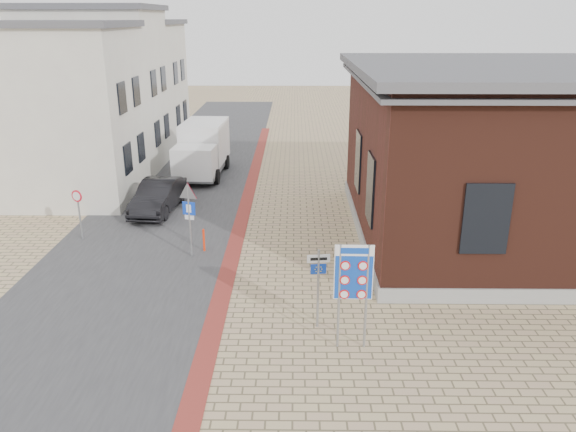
% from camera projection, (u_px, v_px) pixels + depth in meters
% --- Properties ---
extents(ground, '(120.00, 120.00, 0.00)m').
position_uv_depth(ground, '(283.00, 318.00, 16.65)').
color(ground, tan).
rests_on(ground, ground).
extents(road_strip, '(7.00, 60.00, 0.02)m').
position_uv_depth(road_strip, '(189.00, 179.00, 30.85)').
color(road_strip, '#38383A').
rests_on(road_strip, ground).
extents(curb_strip, '(0.60, 40.00, 0.02)m').
position_uv_depth(curb_strip, '(245.00, 209.00, 26.10)').
color(curb_strip, maroon).
rests_on(curb_strip, ground).
extents(brick_building, '(13.00, 13.00, 6.80)m').
position_uv_depth(brick_building, '(516.00, 151.00, 21.98)').
color(brick_building, gray).
rests_on(brick_building, ground).
extents(townhouse_near, '(7.40, 6.40, 8.30)m').
position_uv_depth(townhouse_near, '(57.00, 112.00, 26.69)').
color(townhouse_near, beige).
rests_on(townhouse_near, ground).
extents(townhouse_mid, '(7.40, 6.40, 9.10)m').
position_uv_depth(townhouse_mid, '(98.00, 88.00, 32.22)').
color(townhouse_mid, beige).
rests_on(townhouse_mid, ground).
extents(townhouse_far, '(7.40, 6.40, 8.30)m').
position_uv_depth(townhouse_far, '(128.00, 84.00, 38.00)').
color(townhouse_far, beige).
rests_on(townhouse_far, ground).
extents(bike_rack, '(0.08, 1.80, 0.60)m').
position_uv_depth(bike_rack, '(364.00, 278.00, 18.61)').
color(bike_rack, slate).
rests_on(bike_rack, ground).
extents(sedan, '(1.88, 4.47, 1.44)m').
position_uv_depth(sedan, '(158.00, 196.00, 25.61)').
color(sedan, black).
rests_on(sedan, ground).
extents(box_truck, '(2.57, 5.64, 2.90)m').
position_uv_depth(box_truck, '(202.00, 149.00, 31.24)').
color(box_truck, slate).
rests_on(box_truck, ground).
extents(border_sign, '(1.02, 0.08, 2.98)m').
position_uv_depth(border_sign, '(354.00, 275.00, 14.50)').
color(border_sign, gray).
rests_on(border_sign, ground).
extents(essen_sign, '(0.65, 0.12, 2.39)m').
position_uv_depth(essen_sign, '(318.00, 277.00, 15.67)').
color(essen_sign, gray).
rests_on(essen_sign, ground).
extents(parking_sign, '(0.48, 0.17, 2.21)m').
position_uv_depth(parking_sign, '(190.00, 219.00, 20.44)').
color(parking_sign, gray).
rests_on(parking_sign, ground).
extents(yield_sign, '(0.83, 0.26, 2.38)m').
position_uv_depth(yield_sign, '(188.00, 198.00, 21.75)').
color(yield_sign, gray).
rests_on(yield_sign, ground).
extents(speed_sign, '(0.46, 0.20, 2.06)m').
position_uv_depth(speed_sign, '(79.00, 207.00, 22.14)').
color(speed_sign, gray).
rests_on(speed_sign, ground).
extents(bollard, '(0.10, 0.10, 0.90)m').
position_uv_depth(bollard, '(204.00, 240.00, 21.25)').
color(bollard, '#FF330D').
rests_on(bollard, ground).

